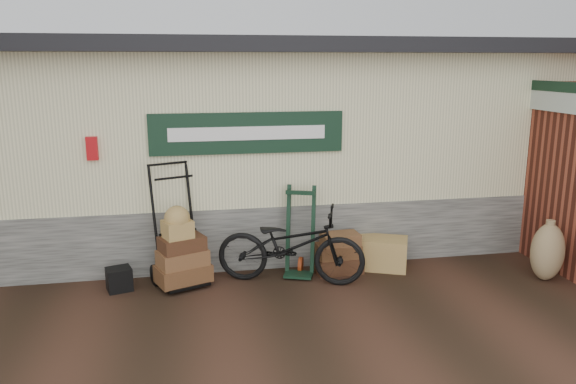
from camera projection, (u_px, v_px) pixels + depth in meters
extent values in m
plane|color=black|center=(283.00, 296.00, 7.06)|extent=(80.00, 80.00, 0.00)
cube|color=#4C4C47|center=(254.00, 207.00, 9.59)|extent=(14.00, 3.54, 0.90)
cube|color=#C0BD8D|center=(253.00, 119.00, 9.25)|extent=(14.00, 3.50, 2.10)
cube|color=black|center=(253.00, 47.00, 8.85)|extent=(14.40, 4.10, 0.20)
cube|color=black|center=(248.00, 133.00, 7.49)|extent=(2.60, 0.06, 0.55)
cube|color=white|center=(248.00, 133.00, 7.46)|extent=(2.10, 0.01, 0.18)
cube|color=#B10C11|center=(92.00, 148.00, 7.17)|extent=(0.14, 0.10, 0.30)
cube|color=maroon|center=(565.00, 165.00, 8.76)|extent=(1.60, 4.50, 2.60)
cube|color=#194C2D|center=(568.00, 103.00, 7.42)|extent=(0.04, 2.40, 0.28)
cube|color=black|center=(570.00, 87.00, 7.37)|extent=(0.05, 2.50, 0.14)
cube|color=olive|center=(382.00, 253.00, 7.98)|extent=(0.80, 0.68, 0.44)
cube|color=black|center=(119.00, 279.00, 7.22)|extent=(0.36, 0.34, 0.30)
imported|color=black|center=(291.00, 241.00, 7.39)|extent=(1.28, 2.08, 1.14)
ellipsoid|color=olive|center=(547.00, 252.00, 7.52)|extent=(0.62, 0.58, 0.78)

